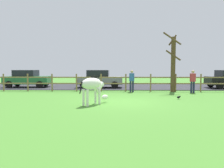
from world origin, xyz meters
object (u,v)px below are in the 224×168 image
(bare_tree, at_px, (173,63))
(zebra, at_px, (93,86))
(visitor_left_of_tree, at_px, (132,80))
(crow_on_grass, at_px, (179,97))
(parked_car_grey, at_px, (100,79))
(visitor_right_of_tree, at_px, (193,80))
(parked_car_green, at_px, (27,78))

(bare_tree, height_order, zebra, bare_tree)
(visitor_left_of_tree, bearing_deg, zebra, -112.37)
(zebra, bearing_deg, crow_on_grass, 21.85)
(parked_car_grey, bearing_deg, visitor_left_of_tree, -49.65)
(bare_tree, height_order, visitor_left_of_tree, bare_tree)
(parked_car_grey, height_order, visitor_right_of_tree, visitor_right_of_tree)
(bare_tree, xyz_separation_m, parked_car_green, (-12.39, 3.12, -1.35))
(parked_car_green, xyz_separation_m, visitor_right_of_tree, (13.63, -3.83, 0.06))
(crow_on_grass, height_order, parked_car_green, parked_car_green)
(zebra, xyz_separation_m, parked_car_grey, (-0.39, 8.64, -0.08))
(zebra, bearing_deg, bare_tree, 47.06)
(parked_car_green, height_order, visitor_right_of_tree, visitor_right_of_tree)
(zebra, bearing_deg, visitor_left_of_tree, 67.63)
(parked_car_grey, bearing_deg, parked_car_green, 177.92)
(crow_on_grass, xyz_separation_m, parked_car_green, (-11.72, 7.00, 0.72))
(visitor_left_of_tree, relative_size, visitor_right_of_tree, 1.00)
(visitor_left_of_tree, distance_m, visitor_right_of_tree, 4.35)
(bare_tree, distance_m, visitor_left_of_tree, 3.36)
(parked_car_grey, relative_size, visitor_right_of_tree, 2.46)
(bare_tree, bearing_deg, visitor_left_of_tree, -175.40)
(parked_car_green, distance_m, visitor_right_of_tree, 14.16)
(bare_tree, bearing_deg, parked_car_grey, 153.38)
(crow_on_grass, distance_m, parked_car_grey, 8.48)
(parked_car_grey, distance_m, visitor_left_of_tree, 4.11)
(zebra, height_order, visitor_left_of_tree, visitor_left_of_tree)
(parked_car_grey, bearing_deg, crow_on_grass, -53.09)
(visitor_left_of_tree, height_order, visitor_right_of_tree, same)
(crow_on_grass, bearing_deg, parked_car_green, 149.14)
(zebra, height_order, parked_car_grey, parked_car_grey)
(zebra, distance_m, visitor_left_of_tree, 5.96)
(crow_on_grass, relative_size, parked_car_green, 0.05)
(parked_car_green, bearing_deg, visitor_left_of_tree, -19.92)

